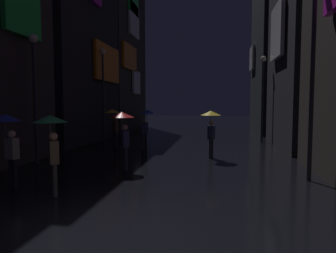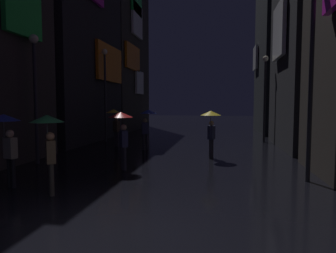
# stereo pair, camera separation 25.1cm
# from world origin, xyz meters

# --- Properties ---
(ground_plane) EXTENTS (120.00, 120.00, 0.00)m
(ground_plane) POSITION_xyz_m (0.00, 0.00, 0.00)
(ground_plane) COLOR black
(building_left_mid) EXTENTS (4.25, 8.76, 14.32)m
(building_left_mid) POSITION_xyz_m (-7.48, 13.38, 7.17)
(building_left_mid) COLOR #232328
(building_left_mid) RESTS_ON ground
(building_left_far) EXTENTS (4.25, 8.94, 15.33)m
(building_left_far) POSITION_xyz_m (-7.48, 22.46, 7.67)
(building_left_far) COLOR #33302D
(building_left_far) RESTS_ON ground
(building_right_far) EXTENTS (4.25, 7.91, 20.65)m
(building_right_far) POSITION_xyz_m (7.49, 21.96, 10.33)
(building_right_far) COLOR black
(building_right_far) RESTS_ON ground
(pedestrian_midstreet_left_yellow) EXTENTS (0.90, 0.90, 2.12)m
(pedestrian_midstreet_left_yellow) POSITION_xyz_m (-3.66, 11.18, 1.67)
(pedestrian_midstreet_left_yellow) COLOR #2D2D38
(pedestrian_midstreet_left_yellow) RESTS_ON ground
(pedestrian_foreground_left_blue) EXTENTS (0.90, 0.90, 2.12)m
(pedestrian_foreground_left_blue) POSITION_xyz_m (-3.72, 2.51, 1.67)
(pedestrian_foreground_left_blue) COLOR black
(pedestrian_foreground_left_blue) RESTS_ON ground
(pedestrian_far_right_blue) EXTENTS (0.90, 0.90, 2.12)m
(pedestrian_far_right_blue) POSITION_xyz_m (-1.50, 10.23, 1.67)
(pedestrian_far_right_blue) COLOR #2D2D38
(pedestrian_far_right_blue) RESTS_ON ground
(pedestrian_near_crossing_red) EXTENTS (0.90, 0.90, 2.12)m
(pedestrian_near_crossing_red) POSITION_xyz_m (-1.25, 5.40, 1.67)
(pedestrian_near_crossing_red) COLOR #2D2D38
(pedestrian_near_crossing_red) RESTS_ON ground
(pedestrian_midstreet_centre_yellow) EXTENTS (0.90, 0.90, 2.12)m
(pedestrian_midstreet_centre_yellow) POSITION_xyz_m (1.89, 8.17, 1.67)
(pedestrian_midstreet_centre_yellow) COLOR #2D2D38
(pedestrian_midstreet_centre_yellow) RESTS_ON ground
(pedestrian_foreground_right_green) EXTENTS (0.90, 0.90, 2.12)m
(pedestrian_foreground_right_green) POSITION_xyz_m (-2.16, 2.13, 1.67)
(pedestrian_foreground_right_green) COLOR #38332D
(pedestrian_foreground_right_green) RESTS_ON ground
(streetlamp_left_near) EXTENTS (0.36, 0.36, 5.15)m
(streetlamp_left_near) POSITION_xyz_m (-5.00, 5.85, 3.25)
(streetlamp_left_near) COLOR #2D2D33
(streetlamp_left_near) RESTS_ON ground
(streetlamp_left_far) EXTENTS (0.36, 0.36, 5.91)m
(streetlamp_left_far) POSITION_xyz_m (-5.00, 13.17, 3.66)
(streetlamp_left_far) COLOR #2D2D33
(streetlamp_left_far) RESTS_ON ground
(streetlamp_right_near) EXTENTS (0.36, 0.36, 6.13)m
(streetlamp_right_near) POSITION_xyz_m (5.00, 4.74, 3.78)
(streetlamp_right_near) COLOR #2D2D33
(streetlamp_right_near) RESTS_ON ground
(streetlamp_right_far) EXTENTS (0.36, 0.36, 5.42)m
(streetlamp_right_far) POSITION_xyz_m (5.00, 14.57, 3.40)
(streetlamp_right_far) COLOR #2D2D33
(streetlamp_right_far) RESTS_ON ground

